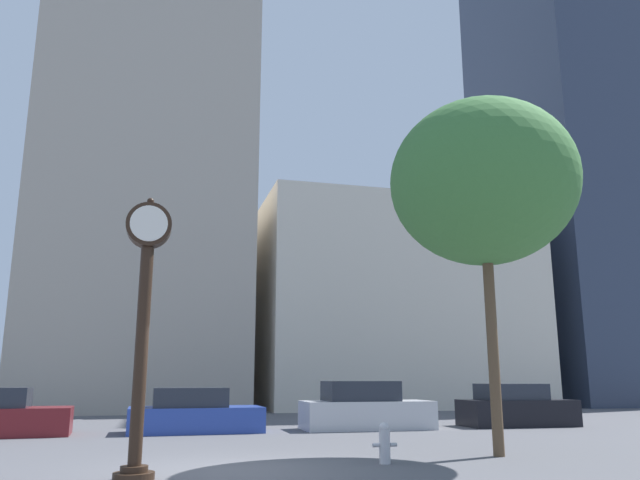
# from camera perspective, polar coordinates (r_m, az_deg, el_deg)

# --- Properties ---
(ground_plane) EXTENTS (200.00, 200.00, 0.00)m
(ground_plane) POSITION_cam_1_polar(r_m,az_deg,el_deg) (12.02, -8.22, -20.10)
(ground_plane) COLOR #515156
(building_tall_tower) EXTENTS (10.98, 12.00, 28.01)m
(building_tall_tower) POSITION_cam_1_polar(r_m,az_deg,el_deg) (37.92, -15.31, 7.02)
(building_tall_tower) COLOR #ADA393
(building_tall_tower) RESTS_ON ground_plane
(building_storefront_row) EXTENTS (15.61, 12.00, 11.51)m
(building_storefront_row) POSITION_cam_1_polar(r_m,az_deg,el_deg) (38.47, 5.81, -6.27)
(building_storefront_row) COLOR beige
(building_storefront_row) RESTS_ON ground_plane
(building_glass_modern) EXTENTS (8.27, 12.00, 33.40)m
(building_glass_modern) POSITION_cam_1_polar(r_m,az_deg,el_deg) (47.36, 21.30, 6.95)
(building_glass_modern) COLOR #2D384C
(building_glass_modern) RESTS_ON ground_plane
(street_clock) EXTENTS (0.78, 0.67, 4.75)m
(street_clock) POSITION_cam_1_polar(r_m,az_deg,el_deg) (11.16, -15.79, -5.94)
(street_clock) COLOR black
(street_clock) RESTS_ON ground_plane
(car_blue) EXTENTS (4.02, 1.97, 1.33)m
(car_blue) POSITION_cam_1_polar(r_m,az_deg,el_deg) (20.11, -11.43, -15.29)
(car_blue) COLOR #28429E
(car_blue) RESTS_ON ground_plane
(car_silver) EXTENTS (4.23, 1.89, 1.52)m
(car_silver) POSITION_cam_1_polar(r_m,az_deg,el_deg) (20.99, 4.14, -15.14)
(car_silver) COLOR #BCBCC1
(car_silver) RESTS_ON ground_plane
(car_black) EXTENTS (3.89, 1.96, 1.42)m
(car_black) POSITION_cam_1_polar(r_m,az_deg,el_deg) (23.27, 17.46, -14.44)
(car_black) COLOR black
(car_black) RESTS_ON ground_plane
(fire_hydrant_near) EXTENTS (0.49, 0.21, 0.77)m
(fire_hydrant_near) POSITION_cam_1_polar(r_m,az_deg,el_deg) (12.74, 5.93, -17.93)
(fire_hydrant_near) COLOR #B7B7BC
(fire_hydrant_near) RESTS_ON ground_plane
(bare_tree) EXTENTS (4.28, 4.28, 7.97)m
(bare_tree) POSITION_cam_1_polar(r_m,az_deg,el_deg) (14.96, 14.68, 5.08)
(bare_tree) COLOR brown
(bare_tree) RESTS_ON ground_plane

